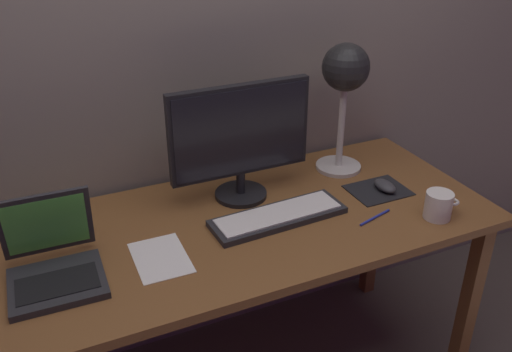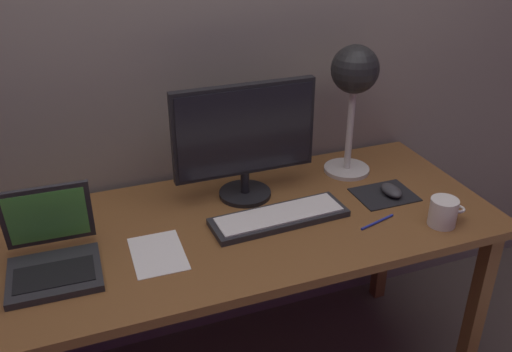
# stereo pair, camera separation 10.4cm
# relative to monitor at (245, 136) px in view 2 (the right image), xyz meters

# --- Properties ---
(back_wall) EXTENTS (4.80, 0.06, 2.60)m
(back_wall) POSITION_rel_monitor_xyz_m (-0.05, 0.25, 0.34)
(back_wall) COLOR gray
(back_wall) RESTS_ON ground
(desk) EXTENTS (1.60, 0.70, 0.74)m
(desk) POSITION_rel_monitor_xyz_m (-0.05, -0.15, -0.30)
(desk) COLOR brown
(desk) RESTS_ON ground
(monitor) EXTENTS (0.48, 0.18, 0.40)m
(monitor) POSITION_rel_monitor_xyz_m (0.00, 0.00, 0.00)
(monitor) COLOR black
(monitor) RESTS_ON desk
(keyboard_main) EXTENTS (0.45, 0.16, 0.03)m
(keyboard_main) POSITION_rel_monitor_xyz_m (0.05, -0.19, -0.21)
(keyboard_main) COLOR #28282B
(keyboard_main) RESTS_ON desk
(laptop) EXTENTS (0.25, 0.27, 0.23)m
(laptop) POSITION_rel_monitor_xyz_m (-0.63, -0.18, -0.16)
(laptop) COLOR #28282B
(laptop) RESTS_ON desk
(desk_lamp) EXTENTS (0.17, 0.17, 0.47)m
(desk_lamp) POSITION_rel_monitor_xyz_m (0.41, 0.04, 0.13)
(desk_lamp) COLOR beige
(desk_lamp) RESTS_ON desk
(mousepad) EXTENTS (0.20, 0.16, 0.00)m
(mousepad) POSITION_rel_monitor_xyz_m (0.45, -0.16, -0.22)
(mousepad) COLOR black
(mousepad) RESTS_ON desk
(mouse) EXTENTS (0.06, 0.10, 0.03)m
(mouse) POSITION_rel_monitor_xyz_m (0.47, -0.17, -0.20)
(mouse) COLOR #38383A
(mouse) RESTS_ON mousepad
(coffee_mug) EXTENTS (0.12, 0.09, 0.09)m
(coffee_mug) POSITION_rel_monitor_xyz_m (0.52, -0.39, -0.18)
(coffee_mug) COLOR white
(coffee_mug) RESTS_ON desk
(paper_sheet_near_mouse) EXTENTS (0.15, 0.21, 0.00)m
(paper_sheet_near_mouse) POSITION_rel_monitor_xyz_m (-0.35, -0.23, -0.22)
(paper_sheet_near_mouse) COLOR white
(paper_sheet_near_mouse) RESTS_ON desk
(pen) EXTENTS (0.14, 0.05, 0.01)m
(pen) POSITION_rel_monitor_xyz_m (0.33, -0.31, -0.22)
(pen) COLOR #2633A5
(pen) RESTS_ON desk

